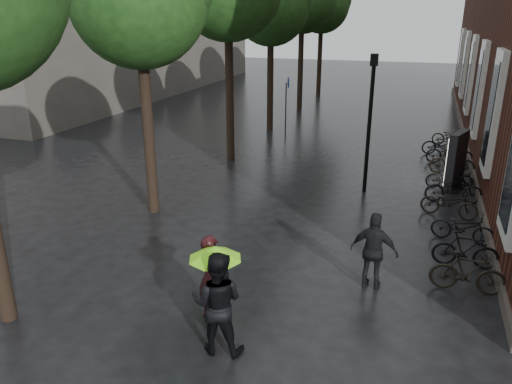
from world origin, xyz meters
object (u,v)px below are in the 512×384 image
at_px(parked_bicycles, 452,177).
at_px(pedestrian_walking, 374,251).
at_px(ad_lightbox, 456,161).
at_px(person_black, 217,303).
at_px(person_burgundy, 211,278).
at_px(lamp_post, 370,111).

bearing_deg(parked_bicycles, pedestrian_walking, -104.21).
bearing_deg(ad_lightbox, pedestrian_walking, -84.85).
height_order(person_black, ad_lightbox, ad_lightbox).
bearing_deg(parked_bicycles, person_burgundy, -116.27).
bearing_deg(person_burgundy, pedestrian_walking, -125.61).
height_order(parked_bicycles, ad_lightbox, ad_lightbox).
bearing_deg(person_black, ad_lightbox, -120.03).
distance_m(pedestrian_walking, lamp_post, 6.69).
bearing_deg(parked_bicycles, person_black, -112.03).
height_order(person_burgundy, person_black, person_black).
height_order(person_burgundy, pedestrian_walking, person_burgundy).
relative_size(person_burgundy, lamp_post, 0.40).
distance_m(person_burgundy, ad_lightbox, 10.98).
bearing_deg(ad_lightbox, person_burgundy, -96.67).
bearing_deg(lamp_post, pedestrian_walking, -81.66).
relative_size(person_burgundy, person_black, 0.94).
bearing_deg(person_black, lamp_post, -106.80).
relative_size(person_black, lamp_post, 0.43).
relative_size(person_burgundy, ad_lightbox, 0.91).
xyz_separation_m(person_black, lamp_post, (1.45, 9.46, 1.80)).
distance_m(person_black, ad_lightbox, 11.57).
xyz_separation_m(person_burgundy, pedestrian_walking, (2.89, 2.23, -0.02)).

